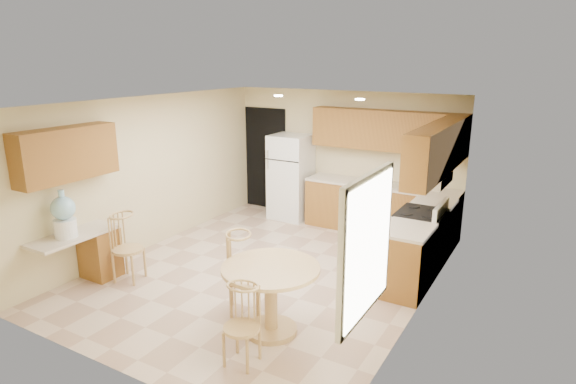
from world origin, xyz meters
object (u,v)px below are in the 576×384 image
Objects in this scene: chair_table_a at (239,268)px; water_crock at (64,216)px; dining_table at (271,290)px; refrigerator at (291,177)px; stove at (419,241)px; chair_desk at (122,243)px; chair_table_b at (236,322)px.

water_crock is (-2.38, -0.60, 0.44)m from chair_table_a.
dining_table is 1.72× the size of water_crock.
dining_table is at bearing -63.42° from refrigerator.
chair_table_a is 1.58× the size of water_crock.
stove reaches higher than chair_desk.
water_crock reaches higher than chair_table_a.
dining_table is 3.01m from water_crock.
stove is 4.27m from chair_desk.
refrigerator is 4.89m from chair_table_b.
water_crock is (-3.92, -2.99, 0.59)m from stove.
chair_table_a is (-0.55, 0.15, 0.09)m from dining_table.
refrigerator is 2.56× the size of water_crock.
chair_desk is at bearing -121.77° from chair_table_a.
chair_desk is 0.83m from water_crock.
dining_table is 0.58m from chair_table_a.
refrigerator reaches higher than chair_desk.
water_crock reaches higher than chair_desk.
stove is 2.85m from chair_table_a.
stove is 1.27× the size of chair_table_b.
refrigerator is at bearing 157.01° from stove.
water_crock is (-2.98, 0.28, 0.54)m from chair_table_b.
refrigerator is 3.14m from stove.
chair_table_a is 1.05× the size of chair_desk.
chair_table_a is 1.19× the size of chair_table_b.
chair_table_a is 2.49m from water_crock.
dining_table is at bearing 40.13° from chair_table_a.
water_crock is (-2.93, -0.45, 0.52)m from dining_table.
dining_table is 2.48m from chair_desk.
water_crock is at bearing -171.22° from dining_table.
chair_desk is 1.50× the size of water_crock.
dining_table is at bearing -92.16° from chair_table_b.
chair_table_a is 1.07m from chair_table_b.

